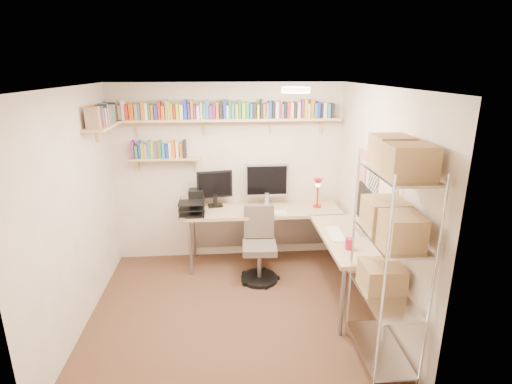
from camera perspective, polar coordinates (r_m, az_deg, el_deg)
The scene contains 6 objects.
ground at distance 4.80m, azimuth -3.39°, elevation -16.59°, with size 3.20×3.20×0.00m, color #49341F.
room_shell at distance 4.15m, azimuth -3.71°, elevation 1.48°, with size 3.24×3.04×2.52m.
wall_shelves at distance 5.34m, azimuth -8.72°, elevation 10.05°, with size 3.12×1.09×0.80m.
corner_desk at distance 5.28m, azimuth 2.59°, elevation -3.40°, with size 2.38×2.09×1.42m.
office_chair at distance 5.26m, azimuth 0.47°, elevation -8.26°, with size 0.51×0.52×0.97m.
wire_rack at distance 3.60m, azimuth 18.80°, elevation -3.92°, with size 0.44×0.86×2.14m.
Camera 1 is at (-0.05, -3.99, 2.68)m, focal length 28.00 mm.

